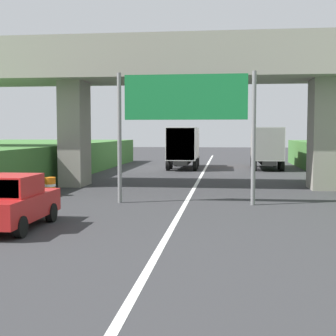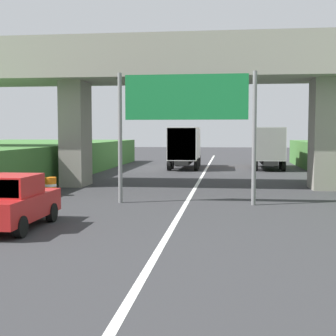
{
  "view_description": "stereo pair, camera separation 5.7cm",
  "coord_description": "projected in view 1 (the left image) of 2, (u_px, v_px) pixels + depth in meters",
  "views": [
    {
      "loc": [
        1.7,
        1.13,
        3.07
      ],
      "look_at": [
        0.0,
        15.54,
        2.0
      ],
      "focal_mm": 52.35,
      "sensor_mm": 36.0,
      "label": 1
    },
    {
      "loc": [
        1.76,
        1.14,
        3.07
      ],
      "look_at": [
        0.0,
        15.54,
        2.0
      ],
      "focal_mm": 52.35,
      "sensor_mm": 36.0,
      "label": 2
    }
  ],
  "objects": [
    {
      "name": "overpass_bridge",
      "position": [
        195.0,
        76.0,
        26.83
      ],
      "size": [
        40.0,
        4.8,
        8.09
      ],
      "color": "gray",
      "rests_on": "ground"
    },
    {
      "name": "car_red",
      "position": [
        11.0,
        202.0,
        15.47
      ],
      "size": [
        1.86,
        4.1,
        1.72
      ],
      "color": "red",
      "rests_on": "ground"
    },
    {
      "name": "construction_barrel_3",
      "position": [
        12.0,
        200.0,
        18.81
      ],
      "size": [
        0.57,
        0.57,
        0.9
      ],
      "color": "orange",
      "rests_on": "ground"
    },
    {
      "name": "truck_orange",
      "position": [
        266.0,
        146.0,
        40.65
      ],
      "size": [
        2.44,
        7.3,
        3.44
      ],
      "color": "black",
      "rests_on": "ground"
    },
    {
      "name": "truck_white",
      "position": [
        184.0,
        146.0,
        41.0
      ],
      "size": [
        2.44,
        7.3,
        3.44
      ],
      "color": "black",
      "rests_on": "ground"
    },
    {
      "name": "lane_centre_stripe",
      "position": [
        187.0,
        201.0,
        21.69
      ],
      "size": [
        0.2,
        85.21,
        0.01
      ],
      "primitive_type": "cube",
      "color": "white",
      "rests_on": "ground"
    },
    {
      "name": "overhead_highway_sign",
      "position": [
        186.0,
        106.0,
        20.62
      ],
      "size": [
        5.88,
        0.18,
        5.59
      ],
      "color": "slate",
      "rests_on": "ground"
    },
    {
      "name": "construction_barrel_4",
      "position": [
        50.0,
        186.0,
        23.49
      ],
      "size": [
        0.57,
        0.57,
        0.9
      ],
      "color": "orange",
      "rests_on": "ground"
    },
    {
      "name": "construction_barrel_5",
      "position": [
        79.0,
        177.0,
        28.15
      ],
      "size": [
        0.57,
        0.57,
        0.9
      ],
      "color": "orange",
      "rests_on": "ground"
    }
  ]
}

